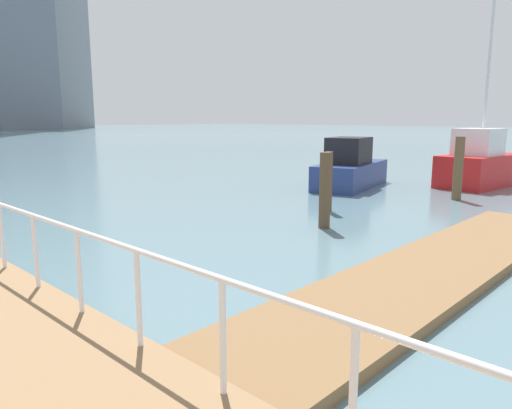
{
  "coord_description": "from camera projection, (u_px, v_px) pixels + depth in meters",
  "views": [
    {
      "loc": [
        -5.75,
        5.8,
        2.79
      ],
      "look_at": [
        1.85,
        13.0,
        0.89
      ],
      "focal_mm": 33.52,
      "sensor_mm": 36.0,
      "label": 1
    }
  ],
  "objects": [
    {
      "name": "ground_plane",
      "position": [
        43.0,
        213.0,
        14.21
      ],
      "size": [
        300.0,
        300.0,
        0.0
      ],
      "primitive_type": "plane",
      "color": "slate"
    },
    {
      "name": "floating_dock",
      "position": [
        434.0,
        269.0,
        8.64
      ],
      "size": [
        11.96,
        2.0,
        0.18
      ],
      "primitive_type": "cube",
      "color": "olive",
      "rests_on": "ground_plane"
    },
    {
      "name": "boardwalk_railing",
      "position": [
        176.0,
        288.0,
        4.51
      ],
      "size": [
        0.06,
        30.03,
        1.08
      ],
      "color": "white",
      "rests_on": "boardwalk"
    },
    {
      "name": "dock_piling_0",
      "position": [
        458.0,
        168.0,
        16.29
      ],
      "size": [
        0.31,
        0.31,
        2.17
      ],
      "primitive_type": "cylinder",
      "color": "brown",
      "rests_on": "ground_plane"
    },
    {
      "name": "dock_piling_1",
      "position": [
        328.0,
        182.0,
        14.33
      ],
      "size": [
        0.24,
        0.24,
        1.8
      ],
      "primitive_type": "cylinder",
      "color": "brown",
      "rests_on": "ground_plane"
    },
    {
      "name": "dock_piling_2",
      "position": [
        325.0,
        191.0,
        12.13
      ],
      "size": [
        0.29,
        0.29,
        1.94
      ],
      "primitive_type": "cylinder",
      "color": "brown",
      "rests_on": "ground_plane"
    },
    {
      "name": "moored_boat_0",
      "position": [
        480.0,
        164.0,
        19.63
      ],
      "size": [
        4.38,
        2.35,
        9.52
      ],
      "color": "red",
      "rests_on": "ground_plane"
    },
    {
      "name": "moored_boat_1",
      "position": [
        350.0,
        169.0,
        19.33
      ],
      "size": [
        4.92,
        2.78,
        2.03
      ],
      "color": "navy",
      "rests_on": "ground_plane"
    }
  ]
}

